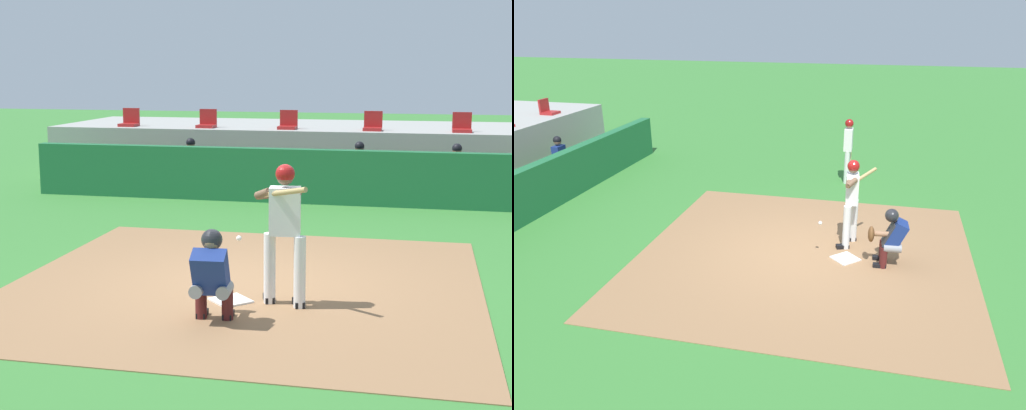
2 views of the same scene
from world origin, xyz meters
TOP-DOWN VIEW (x-y plane):
  - ground_plane at (0.00, 0.00)m, footprint 80.00×80.00m
  - dirt_infield at (0.00, 0.00)m, footprint 6.40×6.40m
  - home_plate at (0.00, -0.80)m, footprint 0.62×0.62m
  - batter_at_plate at (0.69, -0.81)m, footprint 0.75×0.70m
  - catcher_crouched at (-0.02, -1.59)m, footprint 0.50×1.68m
  - dugout_wall at (0.00, 6.50)m, footprint 13.00×0.30m
  - dugout_bench at (0.00, 7.50)m, footprint 11.80×0.44m
  - dugout_player_0 at (-3.11, 7.34)m, footprint 0.49×0.70m
  - dugout_player_1 at (0.92, 7.34)m, footprint 0.49×0.70m
  - dugout_player_2 at (3.08, 7.34)m, footprint 0.49×0.70m
  - stands_platform at (0.00, 10.90)m, footprint 15.00×4.40m
  - stadium_seat_0 at (-5.42, 9.38)m, footprint 0.46×0.46m
  - stadium_seat_1 at (-3.25, 9.38)m, footprint 0.46×0.46m
  - stadium_seat_2 at (-1.08, 9.38)m, footprint 0.46×0.46m
  - stadium_seat_3 at (1.08, 9.38)m, footprint 0.46×0.46m
  - stadium_seat_4 at (3.25, 9.38)m, footprint 0.46×0.46m

SIDE VIEW (x-z plane):
  - ground_plane at x=0.00m, z-range 0.00..0.00m
  - dirt_infield at x=0.00m, z-range 0.00..0.01m
  - home_plate at x=0.00m, z-range 0.01..0.04m
  - dugout_bench at x=0.00m, z-range 0.00..0.45m
  - dugout_wall at x=0.00m, z-range 0.00..1.20m
  - catcher_crouched at x=-0.02m, z-range 0.05..1.17m
  - dugout_player_0 at x=-3.11m, z-range 0.02..1.32m
  - dugout_player_1 at x=0.92m, z-range 0.02..1.32m
  - dugout_player_2 at x=3.08m, z-range 0.02..1.32m
  - stands_platform at x=0.00m, z-range 0.00..1.40m
  - batter_at_plate at x=0.69m, z-range 0.13..1.94m
  - stadium_seat_0 at x=-5.42m, z-range 1.29..1.77m
  - stadium_seat_1 at x=-3.25m, z-range 1.29..1.77m
  - stadium_seat_2 at x=-1.08m, z-range 1.29..1.77m
  - stadium_seat_3 at x=1.08m, z-range 1.29..1.77m
  - stadium_seat_4 at x=3.25m, z-range 1.29..1.77m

